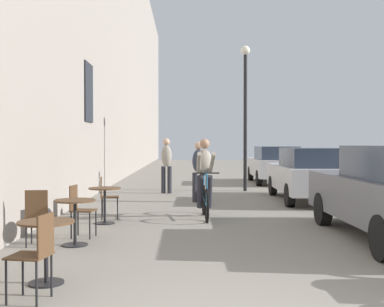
{
  "coord_description": "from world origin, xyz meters",
  "views": [
    {
      "loc": [
        -0.42,
        -3.74,
        1.6
      ],
      "look_at": [
        -0.15,
        13.2,
        1.25
      ],
      "focal_mm": 44.87,
      "sensor_mm": 36.0,
      "label": 1
    }
  ],
  "objects_px": {
    "parked_car_third": "(274,164)",
    "parked_car_second": "(309,174)",
    "cafe_table_near": "(46,238)",
    "cafe_table_mid": "(75,212)",
    "cyclist_on_bicycle": "(205,180)",
    "pedestrian_mid": "(166,162)",
    "street_lamp": "(245,99)",
    "cafe_chair_mid_toward_street": "(79,207)",
    "cafe_chair_mid_toward_wall": "(38,213)",
    "cafe_chair_far_toward_street": "(106,194)",
    "cafe_chair_near_toward_street": "(36,250)",
    "pedestrian_near": "(199,168)",
    "cafe_table_far": "(105,198)"
  },
  "relations": [
    {
      "from": "cafe_chair_mid_toward_street",
      "to": "cafe_chair_far_toward_street",
      "type": "relative_size",
      "value": 1.0
    },
    {
      "from": "pedestrian_mid",
      "to": "parked_car_third",
      "type": "bearing_deg",
      "value": 42.74
    },
    {
      "from": "cafe_table_mid",
      "to": "parked_car_second",
      "type": "height_order",
      "value": "parked_car_second"
    },
    {
      "from": "cyclist_on_bicycle",
      "to": "parked_car_second",
      "type": "bearing_deg",
      "value": 43.56
    },
    {
      "from": "cafe_chair_mid_toward_street",
      "to": "cafe_chair_mid_toward_wall",
      "type": "distance_m",
      "value": 0.88
    },
    {
      "from": "cafe_chair_mid_toward_street",
      "to": "street_lamp",
      "type": "height_order",
      "value": "street_lamp"
    },
    {
      "from": "cyclist_on_bicycle",
      "to": "street_lamp",
      "type": "distance_m",
      "value": 6.43
    },
    {
      "from": "pedestrian_mid",
      "to": "cyclist_on_bicycle",
      "type": "bearing_deg",
      "value": -78.6
    },
    {
      "from": "cafe_table_near",
      "to": "cafe_chair_near_toward_street",
      "type": "relative_size",
      "value": 0.81
    },
    {
      "from": "cafe_table_far",
      "to": "cafe_chair_far_toward_street",
      "type": "bearing_deg",
      "value": 96.67
    },
    {
      "from": "cafe_chair_mid_toward_street",
      "to": "pedestrian_mid",
      "type": "height_order",
      "value": "pedestrian_mid"
    },
    {
      "from": "cyclist_on_bicycle",
      "to": "pedestrian_mid",
      "type": "xyz_separation_m",
      "value": [
        -1.02,
        5.06,
        0.19
      ]
    },
    {
      "from": "cafe_chair_near_toward_street",
      "to": "parked_car_second",
      "type": "bearing_deg",
      "value": 59.28
    },
    {
      "from": "parked_car_second",
      "to": "parked_car_third",
      "type": "relative_size",
      "value": 1.0
    },
    {
      "from": "cafe_chair_mid_toward_wall",
      "to": "parked_car_third",
      "type": "relative_size",
      "value": 0.21
    },
    {
      "from": "cyclist_on_bicycle",
      "to": "pedestrian_near",
      "type": "distance_m",
      "value": 2.7
    },
    {
      "from": "pedestrian_mid",
      "to": "street_lamp",
      "type": "height_order",
      "value": "street_lamp"
    },
    {
      "from": "parked_car_third",
      "to": "pedestrian_near",
      "type": "bearing_deg",
      "value": -117.51
    },
    {
      "from": "cafe_chair_far_toward_street",
      "to": "parked_car_third",
      "type": "height_order",
      "value": "parked_car_third"
    },
    {
      "from": "cafe_chair_near_toward_street",
      "to": "street_lamp",
      "type": "relative_size",
      "value": 0.18
    },
    {
      "from": "cafe_table_mid",
      "to": "parked_car_third",
      "type": "xyz_separation_m",
      "value": [
        5.38,
        11.81,
        0.25
      ]
    },
    {
      "from": "parked_car_third",
      "to": "cafe_table_near",
      "type": "bearing_deg",
      "value": -110.68
    },
    {
      "from": "cafe_chair_mid_toward_street",
      "to": "street_lamp",
      "type": "distance_m",
      "value": 9.22
    },
    {
      "from": "pedestrian_near",
      "to": "parked_car_second",
      "type": "distance_m",
      "value": 3.11
    },
    {
      "from": "pedestrian_mid",
      "to": "street_lamp",
      "type": "xyz_separation_m",
      "value": [
        2.64,
        0.72,
        2.11
      ]
    },
    {
      "from": "cyclist_on_bicycle",
      "to": "pedestrian_mid",
      "type": "bearing_deg",
      "value": 101.4
    },
    {
      "from": "cyclist_on_bicycle",
      "to": "parked_car_second",
      "type": "height_order",
      "value": "cyclist_on_bicycle"
    },
    {
      "from": "pedestrian_mid",
      "to": "parked_car_second",
      "type": "xyz_separation_m",
      "value": [
        4.06,
        -2.17,
        -0.23
      ]
    },
    {
      "from": "cafe_table_far",
      "to": "street_lamp",
      "type": "xyz_separation_m",
      "value": [
        3.66,
        6.56,
        2.59
      ]
    },
    {
      "from": "cafe_table_far",
      "to": "street_lamp",
      "type": "bearing_deg",
      "value": 60.88
    },
    {
      "from": "cafe_table_near",
      "to": "cafe_table_far",
      "type": "height_order",
      "value": "same"
    },
    {
      "from": "cafe_table_mid",
      "to": "parked_car_second",
      "type": "bearing_deg",
      "value": 47.73
    },
    {
      "from": "pedestrian_near",
      "to": "parked_car_third",
      "type": "bearing_deg",
      "value": 62.49
    },
    {
      "from": "pedestrian_near",
      "to": "cafe_chair_far_toward_street",
      "type": "bearing_deg",
      "value": -126.03
    },
    {
      "from": "parked_car_second",
      "to": "parked_car_third",
      "type": "height_order",
      "value": "parked_car_third"
    },
    {
      "from": "pedestrian_mid",
      "to": "parked_car_second",
      "type": "bearing_deg",
      "value": -28.12
    },
    {
      "from": "cyclist_on_bicycle",
      "to": "cafe_chair_near_toward_street",
      "type": "bearing_deg",
      "value": -109.5
    },
    {
      "from": "cyclist_on_bicycle",
      "to": "parked_car_third",
      "type": "bearing_deg",
      "value": 70.31
    },
    {
      "from": "cafe_chair_mid_toward_street",
      "to": "parked_car_second",
      "type": "relative_size",
      "value": 0.21
    },
    {
      "from": "cafe_table_far",
      "to": "parked_car_second",
      "type": "bearing_deg",
      "value": 35.81
    },
    {
      "from": "cafe_table_near",
      "to": "street_lamp",
      "type": "height_order",
      "value": "street_lamp"
    },
    {
      "from": "street_lamp",
      "to": "cafe_table_mid",
      "type": "bearing_deg",
      "value": -113.67
    },
    {
      "from": "parked_car_third",
      "to": "parked_car_second",
      "type": "bearing_deg",
      "value": -91.59
    },
    {
      "from": "cafe_chair_near_toward_street",
      "to": "cafe_chair_mid_toward_wall",
      "type": "distance_m",
      "value": 2.71
    },
    {
      "from": "cafe_chair_mid_toward_wall",
      "to": "cyclist_on_bicycle",
      "type": "distance_m",
      "value": 4.0
    },
    {
      "from": "pedestrian_mid",
      "to": "parked_car_third",
      "type": "distance_m",
      "value": 5.77
    },
    {
      "from": "pedestrian_near",
      "to": "pedestrian_mid",
      "type": "relative_size",
      "value": 0.94
    },
    {
      "from": "cafe_chair_near_toward_street",
      "to": "cafe_table_mid",
      "type": "distance_m",
      "value": 2.68
    },
    {
      "from": "cafe_table_near",
      "to": "cafe_table_far",
      "type": "bearing_deg",
      "value": 90.21
    },
    {
      "from": "cafe_chair_mid_toward_street",
      "to": "cafe_table_far",
      "type": "bearing_deg",
      "value": 81.83
    }
  ]
}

